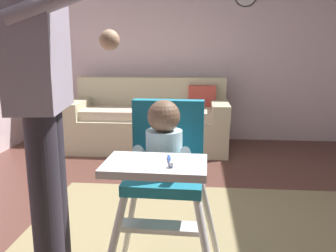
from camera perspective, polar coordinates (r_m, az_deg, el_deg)
name	(u,v)px	position (r m, az deg, el deg)	size (l,w,h in m)	color
ground	(159,246)	(2.40, -1.45, -19.05)	(5.81, 6.97, 0.10)	brown
wall_far	(182,39)	(4.76, 2.29, 14.09)	(5.01, 0.06, 2.70)	silver
couch	(150,121)	(4.36, -3.00, 0.77)	(1.93, 0.86, 0.86)	beige
high_chair	(165,160)	(1.67, -0.54, -5.65)	(0.62, 0.74, 0.99)	white
adult_standing	(43,100)	(1.66, -19.70, 3.98)	(0.56, 0.50, 1.72)	#302B35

